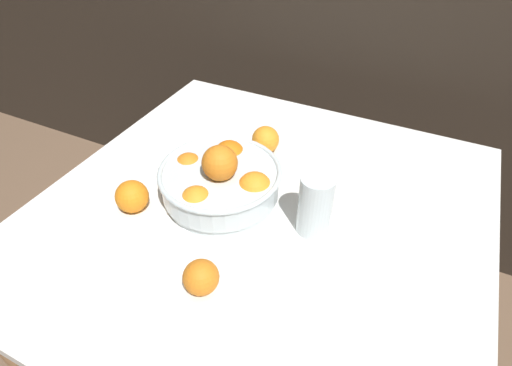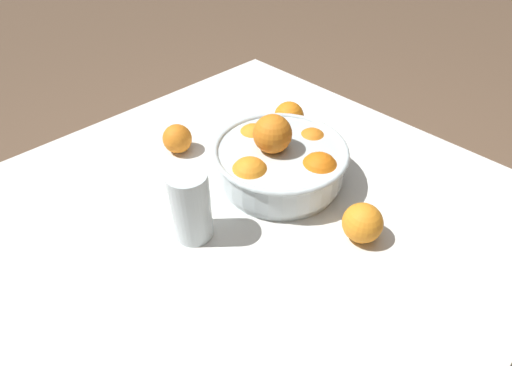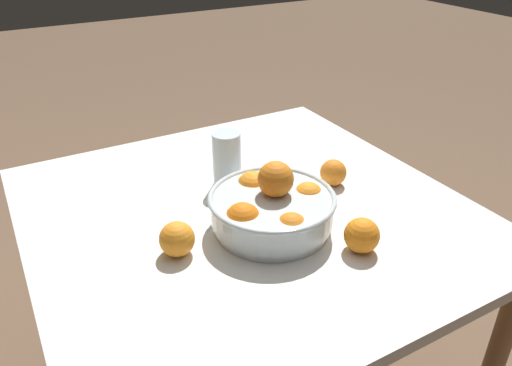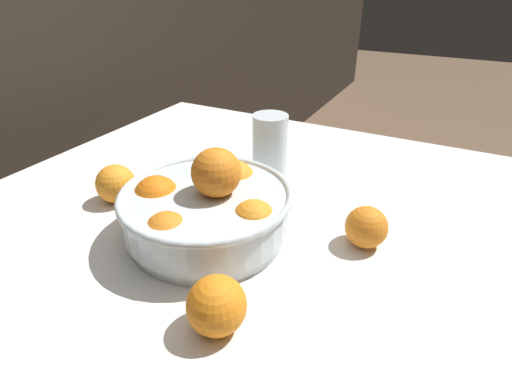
{
  "view_description": "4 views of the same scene",
  "coord_description": "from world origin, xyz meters",
  "px_view_note": "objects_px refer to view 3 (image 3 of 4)",
  "views": [
    {
      "loc": [
        0.29,
        -0.62,
        1.37
      ],
      "look_at": [
        -0.02,
        0.01,
        0.78
      ],
      "focal_mm": 28.0,
      "sensor_mm": 36.0,
      "label": 1
    },
    {
      "loc": [
        0.41,
        0.44,
        1.29
      ],
      "look_at": [
        -0.02,
        0.0,
        0.77
      ],
      "focal_mm": 28.0,
      "sensor_mm": 36.0,
      "label": 2
    },
    {
      "loc": [
        -0.91,
        0.48,
        1.37
      ],
      "look_at": [
        -0.0,
        -0.02,
        0.78
      ],
      "focal_mm": 35.0,
      "sensor_mm": 36.0,
      "label": 3
    },
    {
      "loc": [
        -0.56,
        -0.34,
        1.12
      ],
      "look_at": [
        0.02,
        -0.04,
        0.77
      ],
      "focal_mm": 28.0,
      "sensor_mm": 36.0,
      "label": 4
    }
  ],
  "objects_px": {
    "orange_loose_near_bowl": "(362,235)",
    "orange_loose_front": "(177,239)",
    "fruit_bowl": "(272,208)",
    "orange_loose_aside": "(333,173)",
    "juice_glass": "(227,161)"
  },
  "relations": [
    {
      "from": "orange_loose_aside",
      "to": "fruit_bowl",
      "type": "bearing_deg",
      "value": 111.27
    },
    {
      "from": "orange_loose_near_bowl",
      "to": "orange_loose_front",
      "type": "relative_size",
      "value": 1.01
    },
    {
      "from": "juice_glass",
      "to": "orange_loose_front",
      "type": "relative_size",
      "value": 1.93
    },
    {
      "from": "orange_loose_front",
      "to": "orange_loose_aside",
      "type": "distance_m",
      "value": 0.47
    },
    {
      "from": "orange_loose_front",
      "to": "juice_glass",
      "type": "bearing_deg",
      "value": -45.92
    },
    {
      "from": "orange_loose_near_bowl",
      "to": "orange_loose_front",
      "type": "xyz_separation_m",
      "value": [
        0.18,
        0.34,
        -0.0
      ]
    },
    {
      "from": "orange_loose_near_bowl",
      "to": "fruit_bowl",
      "type": "bearing_deg",
      "value": 36.63
    },
    {
      "from": "fruit_bowl",
      "to": "orange_loose_front",
      "type": "relative_size",
      "value": 3.8
    },
    {
      "from": "fruit_bowl",
      "to": "juice_glass",
      "type": "distance_m",
      "value": 0.23
    },
    {
      "from": "fruit_bowl",
      "to": "orange_loose_near_bowl",
      "type": "xyz_separation_m",
      "value": [
        -0.16,
        -0.12,
        -0.02
      ]
    },
    {
      "from": "orange_loose_near_bowl",
      "to": "orange_loose_aside",
      "type": "height_order",
      "value": "orange_loose_near_bowl"
    },
    {
      "from": "orange_loose_aside",
      "to": "orange_loose_near_bowl",
      "type": "bearing_deg",
      "value": 154.95
    },
    {
      "from": "orange_loose_near_bowl",
      "to": "orange_loose_front",
      "type": "distance_m",
      "value": 0.39
    },
    {
      "from": "fruit_bowl",
      "to": "orange_loose_near_bowl",
      "type": "bearing_deg",
      "value": -143.37
    },
    {
      "from": "juice_glass",
      "to": "orange_loose_aside",
      "type": "bearing_deg",
      "value": -119.73
    }
  ]
}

